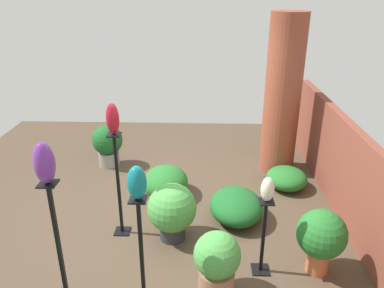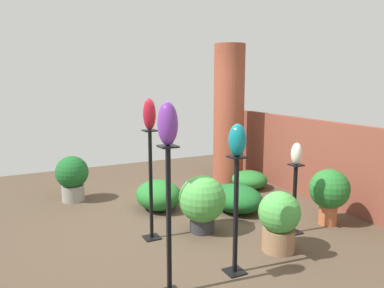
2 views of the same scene
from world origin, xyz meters
name	(u,v)px [view 1 (image 1 of 2)]	position (x,y,z in m)	size (l,w,h in m)	color
ground_plane	(175,220)	(0.00, 0.00, 0.00)	(8.00, 8.00, 0.00)	#4C3D2D
brick_wall_back	(352,180)	(0.00, 2.34, 0.67)	(5.60, 0.12, 1.35)	brown
brick_pillar	(282,96)	(-1.66, 1.69, 1.34)	(0.60, 0.60, 2.67)	brown
pedestal_violet	(60,254)	(1.55, -0.97, 0.66)	(0.20, 0.20, 1.43)	black
pedestal_teal	(142,259)	(1.49, -0.19, 0.57)	(0.20, 0.20, 1.25)	black
pedestal_ivory	(263,240)	(0.96, 1.06, 0.42)	(0.20, 0.20, 0.93)	black
pedestal_ruby	(119,189)	(0.29, -0.67, 0.65)	(0.20, 0.20, 1.40)	black
art_vase_violet	(44,163)	(1.55, -0.97, 1.63)	(0.20, 0.18, 0.39)	#6B2D8C
art_vase_teal	(137,183)	(1.49, -0.19, 1.42)	(0.18, 0.18, 0.33)	#0F727A
art_vase_ivory	(268,189)	(0.96, 1.06, 1.07)	(0.14, 0.14, 0.28)	beige
art_vase_ruby	(113,119)	(0.29, -0.67, 1.59)	(0.15, 0.16, 0.38)	maroon
potted_plant_walkway_edge	(172,210)	(0.39, 0.01, 0.42)	(0.62, 0.62, 0.76)	#2D2D33
potted_plant_mid_left	(108,143)	(-1.71, -1.32, 0.42)	(0.54, 0.54, 0.76)	gray
potted_plant_back_center	(321,237)	(0.95, 1.70, 0.48)	(0.55, 0.55, 0.79)	#B25B38
potted_plant_mid_right	(217,261)	(1.29, 0.55, 0.39)	(0.49, 0.49, 0.72)	#936B4C
foliage_bed_east	(166,182)	(-0.69, -0.19, 0.22)	(0.81, 0.69, 0.45)	#236B28
foliage_bed_center	(287,178)	(-0.98, 1.74, 0.16)	(0.68, 0.65, 0.33)	#236B28
foliage_bed_rear	(236,206)	(-0.08, 0.86, 0.20)	(0.90, 0.74, 0.40)	#195923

